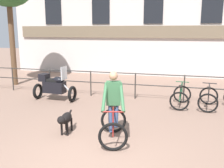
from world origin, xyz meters
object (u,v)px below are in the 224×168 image
dog (65,119)px  parked_bicycle_mid_left (208,99)px  parked_bicycle_near_lamp (181,97)px  cyclist_with_bike (113,110)px  parked_motorcycle (54,86)px

dog → parked_bicycle_mid_left: parked_bicycle_mid_left is taller
dog → parked_bicycle_near_lamp: 4.48m
cyclist_with_bike → parked_bicycle_near_lamp: bearing=50.5°
parked_motorcycle → parked_bicycle_near_lamp: bearing=-82.4°
parked_bicycle_near_lamp → parked_bicycle_mid_left: (0.93, 0.00, -0.00)m
cyclist_with_bike → parked_bicycle_near_lamp: size_ratio=1.46×
parked_bicycle_mid_left → parked_bicycle_near_lamp: bearing=6.3°
cyclist_with_bike → dog: 1.34m
parked_motorcycle → parked_bicycle_near_lamp: size_ratio=1.44×
parked_motorcycle → dog: bearing=-145.2°
cyclist_with_bike → dog: bearing=166.8°
parked_motorcycle → parked_bicycle_mid_left: size_ratio=1.42×
cyclist_with_bike → dog: size_ratio=1.75×
cyclist_with_bike → parked_motorcycle: cyclist_with_bike is taller
parked_motorcycle → cyclist_with_bike: bearing=-130.4°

